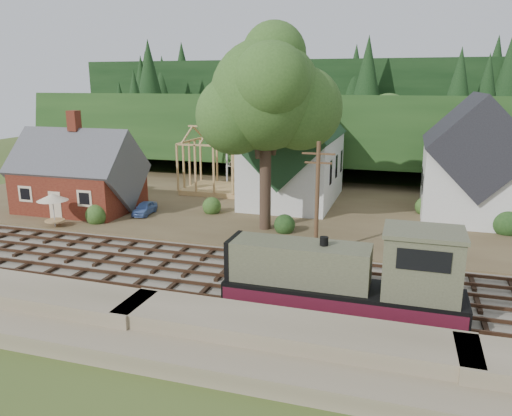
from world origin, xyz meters
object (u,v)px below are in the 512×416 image
(locomotive, at_px, (351,278))
(car_green, at_px, (33,206))
(patio_set, at_px, (52,199))
(car_blue, at_px, (145,208))

(locomotive, distance_m, car_green, 32.04)
(car_green, distance_m, patio_set, 6.15)
(locomotive, height_order, car_green, locomotive)
(locomotive, height_order, car_blue, locomotive)
(patio_set, bearing_deg, locomotive, -18.87)
(car_blue, distance_m, car_green, 10.27)
(car_blue, bearing_deg, car_green, -172.81)
(locomotive, distance_m, patio_set, 26.29)
(car_blue, bearing_deg, locomotive, -41.22)
(car_blue, height_order, patio_set, patio_set)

